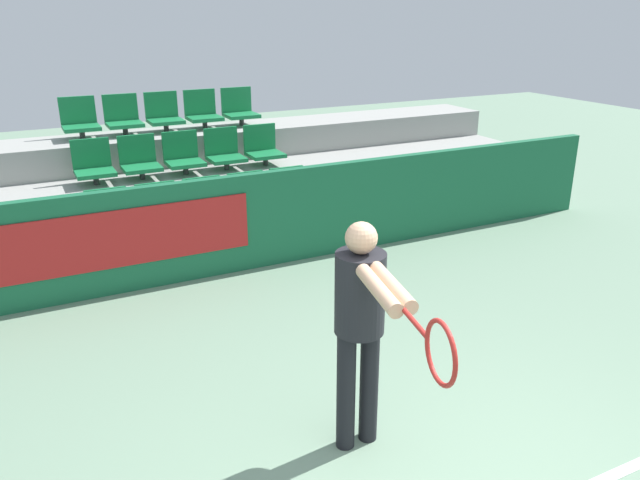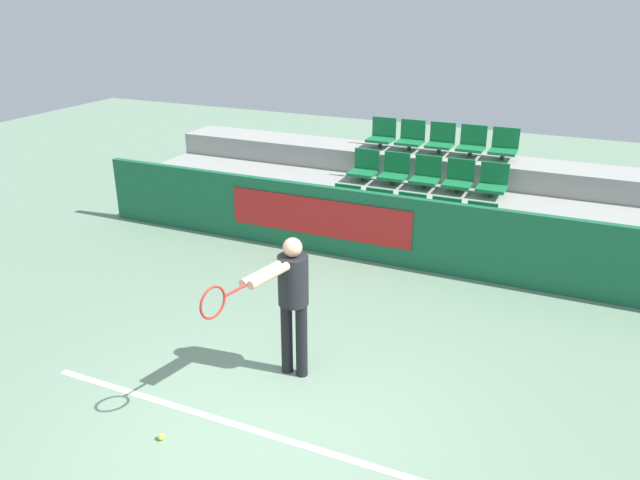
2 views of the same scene
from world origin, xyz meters
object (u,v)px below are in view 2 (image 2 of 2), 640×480
stadium_chair_1 (377,209)px  stadium_chair_13 (472,143)px  stadium_chair_5 (364,168)px  stadium_chair_9 (493,183)px  stadium_chair_2 (409,214)px  stadium_chair_8 (459,179)px  stadium_chair_6 (395,171)px  stadium_chair_3 (444,218)px  stadium_chair_7 (426,175)px  stadium_chair_0 (345,204)px  tennis_ball (161,437)px  stadium_chair_14 (504,146)px  stadium_chair_4 (480,224)px  stadium_chair_10 (382,135)px  tennis_player (290,294)px  stadium_chair_11 (411,138)px  stadium_chair_12 (441,140)px

stadium_chair_1 → stadium_chair_13: bearing=58.5°
stadium_chair_5 → stadium_chair_1: bearing=-58.5°
stadium_chair_5 → stadium_chair_9: bearing=0.0°
stadium_chair_2 → stadium_chair_8: size_ratio=1.00×
stadium_chair_6 → stadium_chair_8: size_ratio=1.00×
stadium_chair_3 → stadium_chair_7: 1.16m
stadium_chair_9 → stadium_chair_1: bearing=-151.4°
stadium_chair_0 → tennis_ball: stadium_chair_0 is taller
stadium_chair_9 → tennis_ball: size_ratio=8.17×
stadium_chair_1 → stadium_chair_2: (0.57, 0.00, 0.00)m
stadium_chair_5 → stadium_chair_14: (2.26, 0.92, 0.41)m
stadium_chair_1 → stadium_chair_4: 1.70m
stadium_chair_1 → stadium_chair_5: 1.16m
stadium_chair_8 → stadium_chair_5: bearing=180.0°
stadium_chair_10 → stadium_chair_1: bearing=-73.0°
stadium_chair_5 → stadium_chair_8: same height
stadium_chair_3 → tennis_player: bearing=-100.1°
stadium_chair_10 → stadium_chair_9: bearing=-22.2°
stadium_chair_7 → stadium_chair_9: bearing=0.0°
stadium_chair_2 → stadium_chair_9: 1.51m
stadium_chair_1 → stadium_chair_13: size_ratio=1.00×
tennis_ball → stadium_chair_11: bearing=88.0°
stadium_chair_9 → tennis_ball: (-1.95, -6.43, -1.01)m
stadium_chair_7 → stadium_chair_5: bearing=180.0°
stadium_chair_1 → stadium_chair_12: size_ratio=1.00×
stadium_chair_4 → stadium_chair_10: (-2.26, 1.84, 0.81)m
stadium_chair_7 → stadium_chair_9: 1.13m
stadium_chair_1 → stadium_chair_11: stadium_chair_11 is taller
stadium_chair_7 → stadium_chair_11: (-0.57, 0.92, 0.41)m
stadium_chair_10 → stadium_chair_4: bearing=-39.2°
stadium_chair_2 → stadium_chair_10: size_ratio=1.00×
stadium_chair_0 → stadium_chair_3: size_ratio=1.00×
stadium_chair_4 → stadium_chair_14: stadium_chair_14 is taller
tennis_ball → stadium_chair_14: bearing=75.1°
stadium_chair_14 → stadium_chair_9: bearing=-90.0°
tennis_ball → stadium_chair_9: bearing=73.1°
stadium_chair_9 → stadium_chair_11: (-1.70, 0.92, 0.41)m
stadium_chair_8 → stadium_chair_11: size_ratio=1.00×
stadium_chair_0 → stadium_chair_8: size_ratio=1.00×
stadium_chair_0 → stadium_chair_13: size_ratio=1.00×
stadium_chair_9 → stadium_chair_12: bearing=140.8°
stadium_chair_0 → tennis_player: tennis_player is taller
stadium_chair_2 → stadium_chair_8: bearing=58.5°
stadium_chair_9 → stadium_chair_12: stadium_chair_12 is taller
stadium_chair_5 → stadium_chair_8: (1.70, 0.00, 0.00)m
stadium_chair_6 → stadium_chair_9: 1.70m
stadium_chair_11 → tennis_ball: size_ratio=8.17×
stadium_chair_7 → stadium_chair_11: stadium_chair_11 is taller
stadium_chair_8 → stadium_chair_1: bearing=-140.8°
stadium_chair_5 → stadium_chair_14: 2.47m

